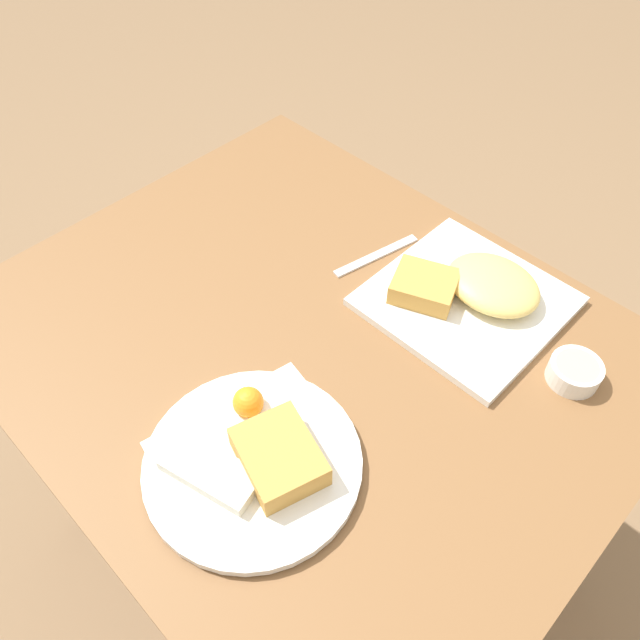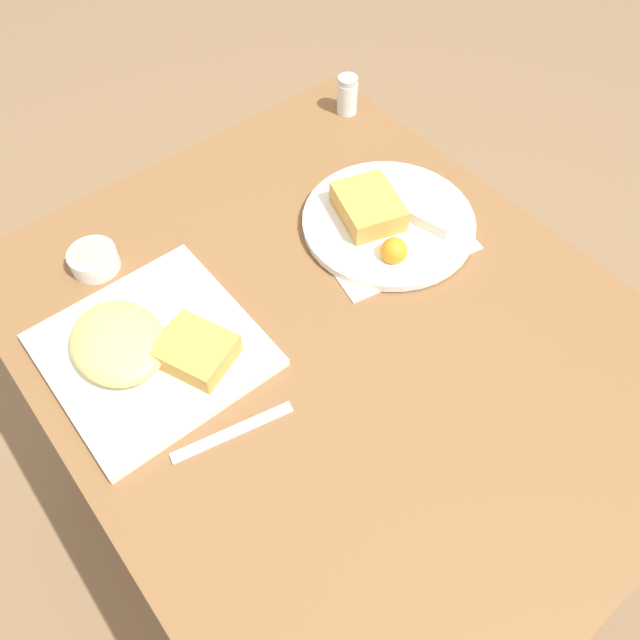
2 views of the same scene
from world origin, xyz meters
TOP-DOWN VIEW (x-y plane):
  - ground_plane at (0.00, 0.00)m, footprint 8.00×8.00m
  - dining_table at (0.00, 0.00)m, footprint 1.00×0.83m
  - menu_card at (-0.07, 0.19)m, footprint 0.20×0.27m
  - plate_square_near at (-0.14, -0.24)m, footprint 0.29×0.29m
  - plate_oval_far at (-0.11, 0.20)m, footprint 0.29×0.29m
  - sauce_ramekin at (-0.34, -0.22)m, footprint 0.08×0.08m
  - salt_shaker at (-0.40, 0.36)m, footprint 0.04×0.04m
  - butter_knife at (0.04, -0.22)m, footprint 0.05×0.17m

SIDE VIEW (x-z plane):
  - ground_plane at x=0.00m, z-range 0.00..0.00m
  - dining_table at x=0.00m, z-range 0.29..1.05m
  - menu_card at x=-0.07m, z-range 0.76..0.77m
  - butter_knife at x=0.04m, z-range 0.76..0.77m
  - sauce_ramekin at x=-0.34m, z-range 0.76..0.80m
  - plate_oval_far at x=-0.11m, z-range 0.75..0.81m
  - plate_square_near at x=-0.14m, z-range 0.75..0.81m
  - salt_shaker at x=-0.40m, z-range 0.76..0.83m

